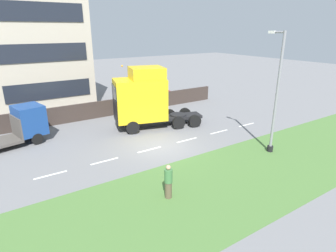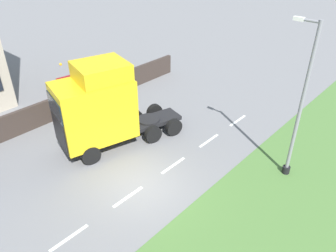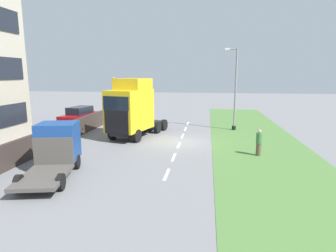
% 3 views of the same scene
% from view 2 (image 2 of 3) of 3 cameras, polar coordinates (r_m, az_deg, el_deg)
% --- Properties ---
extents(ground_plane, '(120.00, 120.00, 0.00)m').
position_cam_2_polar(ground_plane, '(16.24, -4.56, -10.58)').
color(ground_plane, slate).
rests_on(ground_plane, ground).
extents(lane_markings, '(0.16, 17.80, 0.00)m').
position_cam_2_polar(lane_markings, '(16.60, -2.80, -9.40)').
color(lane_markings, white).
rests_on(lane_markings, ground).
extents(boundary_wall, '(0.25, 24.00, 1.52)m').
position_cam_2_polar(boundary_wall, '(22.18, -20.98, 2.08)').
color(boundary_wall, '#382D28').
rests_on(boundary_wall, ground).
extents(lorry_cab, '(4.26, 7.52, 5.11)m').
position_cam_2_polar(lorry_cab, '(18.04, -11.87, 3.12)').
color(lorry_cab, black).
rests_on(lorry_cab, ground).
extents(parked_car, '(2.53, 5.02, 2.06)m').
position_cam_2_polar(parked_car, '(25.78, -13.11, 8.06)').
color(parked_car, maroon).
rests_on(parked_car, ground).
extents(lamp_post, '(1.31, 0.38, 7.71)m').
position_cam_2_polar(lamp_post, '(16.23, 21.73, 2.14)').
color(lamp_post, black).
rests_on(lamp_post, ground).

